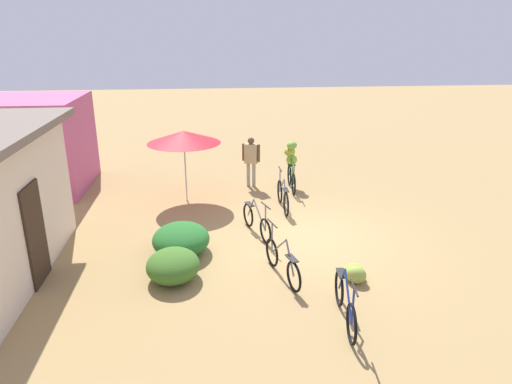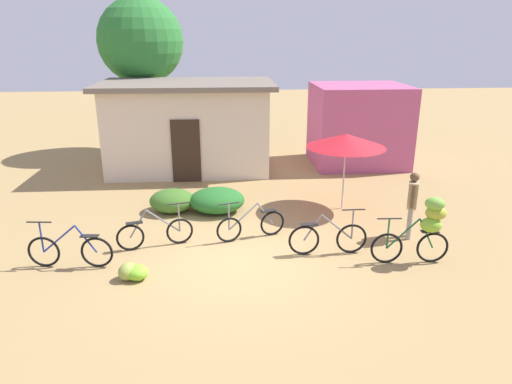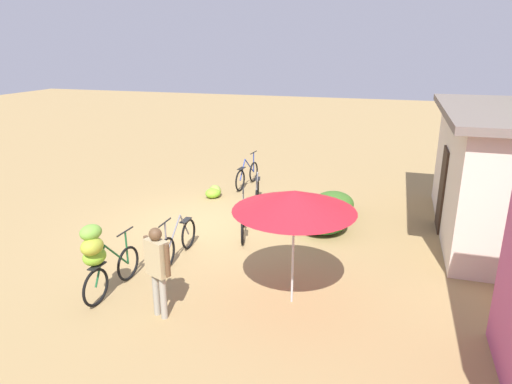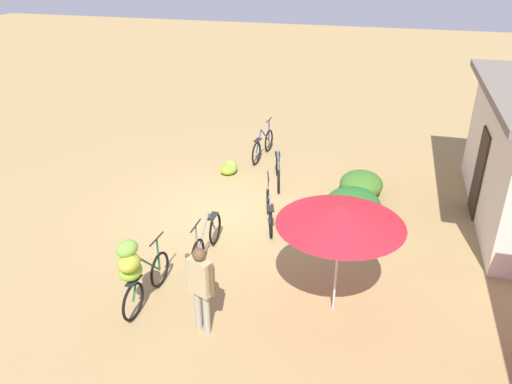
# 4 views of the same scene
# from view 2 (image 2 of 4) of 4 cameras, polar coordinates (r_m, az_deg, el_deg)

# --- Properties ---
(ground_plane) EXTENTS (60.00, 60.00, 0.00)m
(ground_plane) POSITION_cam_2_polar(r_m,az_deg,el_deg) (9.91, -1.82, -8.40)
(ground_plane) COLOR #A18250
(building_low) EXTENTS (5.77, 3.45, 2.99)m
(building_low) POSITION_cam_2_polar(r_m,az_deg,el_deg) (16.18, -8.28, 8.01)
(building_low) COLOR beige
(building_low) RESTS_ON ground
(shop_pink) EXTENTS (3.20, 2.80, 2.81)m
(shop_pink) POSITION_cam_2_polar(r_m,az_deg,el_deg) (17.18, 12.43, 8.04)
(shop_pink) COLOR #B94F7E
(shop_pink) RESTS_ON ground
(tree_behind_building) EXTENTS (3.16, 3.16, 5.81)m
(tree_behind_building) POSITION_cam_2_polar(r_m,az_deg,el_deg) (18.70, -13.95, 17.48)
(tree_behind_building) COLOR brown
(tree_behind_building) RESTS_ON ground
(hedge_bush_front_left) EXTENTS (1.20, 1.06, 0.61)m
(hedge_bush_front_left) POSITION_cam_2_polar(r_m,az_deg,el_deg) (12.58, -10.23, -1.05)
(hedge_bush_front_left) COLOR #3C6A24
(hedge_bush_front_left) RESTS_ON ground
(hedge_bush_front_right) EXTENTS (1.47, 1.27, 0.64)m
(hedge_bush_front_right) POSITION_cam_2_polar(r_m,az_deg,el_deg) (12.41, -4.81, -1.02)
(hedge_bush_front_right) COLOR #256726
(hedge_bush_front_right) RESTS_ON ground
(market_umbrella) EXTENTS (2.07, 2.07, 2.06)m
(market_umbrella) POSITION_cam_2_polar(r_m,az_deg,el_deg) (12.38, 10.99, 6.21)
(market_umbrella) COLOR beige
(market_umbrella) RESTS_ON ground
(bicycle_leftmost) EXTENTS (1.75, 0.23, 1.00)m
(bicycle_leftmost) POSITION_cam_2_polar(r_m,az_deg,el_deg) (10.22, -21.85, -6.69)
(bicycle_leftmost) COLOR black
(bicycle_leftmost) RESTS_ON ground
(bicycle_near_pile) EXTENTS (1.65, 0.48, 0.98)m
(bicycle_near_pile) POSITION_cam_2_polar(r_m,az_deg,el_deg) (10.59, -12.22, -4.91)
(bicycle_near_pile) COLOR black
(bicycle_near_pile) RESTS_ON ground
(bicycle_center_loaded) EXTENTS (1.61, 0.54, 0.95)m
(bicycle_center_loaded) POSITION_cam_2_polar(r_m,az_deg,el_deg) (10.76, -0.63, -4.08)
(bicycle_center_loaded) COLOR black
(bicycle_center_loaded) RESTS_ON ground
(bicycle_by_shop) EXTENTS (1.71, 0.14, 1.02)m
(bicycle_by_shop) POSITION_cam_2_polar(r_m,az_deg,el_deg) (10.15, 8.82, -5.61)
(bicycle_by_shop) COLOR black
(bicycle_by_shop) RESTS_ON ground
(bicycle_rightmost) EXTENTS (1.63, 0.46, 1.45)m
(bicycle_rightmost) POSITION_cam_2_polar(r_m,az_deg,el_deg) (10.07, 20.17, -3.76)
(bicycle_rightmost) COLOR black
(bicycle_rightmost) RESTS_ON ground
(banana_pile_on_ground) EXTENTS (0.72, 0.58, 0.34)m
(banana_pile_on_ground) POSITION_cam_2_polar(r_m,az_deg,el_deg) (9.46, -14.90, -9.45)
(banana_pile_on_ground) COLOR #7DC42D
(banana_pile_on_ground) RESTS_ON ground
(person_vendor) EXTENTS (0.33, 0.54, 1.59)m
(person_vendor) POSITION_cam_2_polar(r_m,az_deg,el_deg) (11.16, 18.61, -0.79)
(person_vendor) COLOR gray
(person_vendor) RESTS_ON ground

